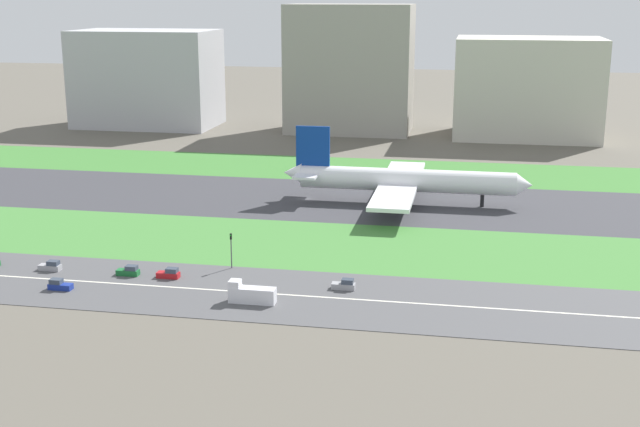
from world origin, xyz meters
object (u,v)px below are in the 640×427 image
object	(u,v)px
car_4	(59,285)
hangar_building	(350,69)
airliner	(400,180)
car_0	(129,271)
office_tower	(527,88)
car_5	(345,285)
terminal_building	(147,78)
truck_1	(251,294)
traffic_light	(231,248)
fuel_tank_west	(365,100)
car_1	(169,274)
car_2	(51,266)

from	to	relation	value
car_4	hangar_building	world-z (taller)	hangar_building
airliner	car_0	world-z (taller)	airliner
car_4	office_tower	bearing A→B (deg)	-115.98
car_5	terminal_building	bearing A→B (deg)	121.47
truck_1	traffic_light	bearing A→B (deg)	-63.66
traffic_light	fuel_tank_west	distance (m)	219.04
car_4	car_5	distance (m)	53.28
car_0	car_1	world-z (taller)	same
airliner	car_4	size ratio (longest dim) A/B	14.77
traffic_light	office_tower	distance (m)	186.48
car_1	office_tower	world-z (taller)	office_tower
traffic_light	terminal_building	distance (m)	195.20
airliner	car_2	xyz separation A→B (m)	(-63.34, -68.00, -5.31)
car_5	traffic_light	distance (m)	25.77
car_0	car_2	bearing A→B (deg)	180.00
car_4	office_tower	size ratio (longest dim) A/B	0.08
car_0	car_1	xyz separation A→B (m)	(8.31, 0.00, 0.00)
truck_1	car_0	bearing A→B (deg)	-20.02
car_2	truck_1	world-z (taller)	truck_1
car_4	truck_1	size ratio (longest dim) A/B	0.52
terminal_building	office_tower	world-z (taller)	terminal_building
traffic_light	office_tower	xyz separation A→B (m)	(65.50, 174.01, 14.44)
car_0	airliner	bearing A→B (deg)	55.48
car_0	traffic_light	xyz separation A→B (m)	(18.54, 7.99, 3.37)
fuel_tank_west	airliner	bearing A→B (deg)	-79.05
car_0	car_5	world-z (taller)	same
traffic_light	hangar_building	bearing A→B (deg)	90.88
truck_1	terminal_building	world-z (taller)	terminal_building
car_0	truck_1	bearing A→B (deg)	-20.02
car_2	hangar_building	size ratio (longest dim) A/B	0.09
airliner	terminal_building	xyz separation A→B (m)	(-115.38, 114.00, 13.30)
car_2	car_1	distance (m)	24.88
car_5	hangar_building	xyz separation A→B (m)	(-26.94, 182.00, 23.84)
terminal_building	hangar_building	bearing A→B (deg)	0.00
car_2	terminal_building	distance (m)	190.21
car_0	hangar_building	bearing A→B (deg)	85.02
airliner	car_2	size ratio (longest dim) A/B	14.77
car_4	office_tower	xyz separation A→B (m)	(93.56, 192.00, 17.80)
traffic_light	hangar_building	xyz separation A→B (m)	(-2.68, 174.01, 20.47)
car_2	fuel_tank_west	size ratio (longest dim) A/B	0.26
car_4	car_2	distance (m)	12.23
car_4	hangar_building	bearing A→B (deg)	-97.53
hangar_building	fuel_tank_west	world-z (taller)	hangar_building
fuel_tank_west	truck_1	bearing A→B (deg)	-87.24
car_2	car_5	world-z (taller)	same
truck_1	terminal_building	size ratio (longest dim) A/B	0.15
airliner	fuel_tank_west	xyz separation A→B (m)	(-30.76, 159.00, 0.69)
car_2	car_1	xyz separation A→B (m)	(24.88, 0.00, 0.00)
truck_1	terminal_building	xyz separation A→B (m)	(-96.05, 192.00, 17.86)
car_4	office_tower	world-z (taller)	office_tower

